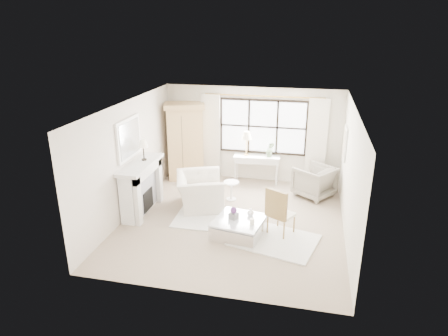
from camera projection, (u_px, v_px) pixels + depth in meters
The scene contains 32 objects.
floor at pixel (233, 221), 9.33m from camera, with size 5.50×5.50×0.00m, color tan.
ceiling at pixel (234, 106), 8.40m from camera, with size 5.50×5.50×0.00m, color silver.
wall_back at pixel (252, 134), 11.39m from camera, with size 5.00×5.00×0.00m, color silver.
wall_front at pixel (199, 224), 6.35m from camera, with size 5.00×5.00×0.00m, color white.
wall_left at pixel (129, 159), 9.38m from camera, with size 5.50×5.50×0.00m, color beige.
wall_right at pixel (350, 175), 8.35m from camera, with size 5.50×5.50×0.00m, color beige.
window_pane at pixel (263, 127), 11.22m from camera, with size 2.40×0.02×1.50m, color white.
window_frame at pixel (263, 127), 11.21m from camera, with size 2.50×0.04×1.50m, color black, non-canonical shape.
curtain_rod at pixel (264, 96), 10.87m from camera, with size 0.04×0.04×3.30m, color #A77F3A.
curtain_left at pixel (211, 137), 11.58m from camera, with size 0.55×0.10×2.47m, color beige.
curtain_right at pixel (316, 143), 10.96m from camera, with size 0.55×0.10×2.47m, color white.
fireplace at pixel (140, 187), 9.57m from camera, with size 0.58×1.66×1.26m.
mirror_frame at pixel (129, 139), 9.20m from camera, with size 0.05×1.15×0.95m, color white.
mirror_glass at pixel (130, 139), 9.20m from camera, with size 0.02×1.00×0.80m, color #B8BDC4.
art_frame at pixel (345, 143), 9.85m from camera, with size 0.04×0.62×0.82m, color white.
art_canvas at pixel (344, 143), 9.85m from camera, with size 0.01×0.52×0.72m, color #B9AA8F.
mantel_lamp at pixel (143, 144), 9.42m from camera, with size 0.22×0.22×0.51m.
armoire at pixel (186, 141), 11.52m from camera, with size 1.28×1.00×2.24m.
console_table at pixel (256, 169), 11.45m from camera, with size 1.33×0.55×0.80m.
console_lamp at pixel (247, 136), 11.20m from camera, with size 0.28×0.28×0.69m.
orchid_plant at pixel (270, 149), 11.15m from camera, with size 0.24×0.19×0.43m, color #536C48.
side_table at pixel (231, 188), 10.32m from camera, with size 0.40×0.40×0.51m.
rug_left at pixel (212, 219), 9.39m from camera, with size 1.72×1.22×0.03m, color white.
rug_right at pixel (274, 240), 8.47m from camera, with size 1.72×1.29×0.03m, color silver.
club_armchair at pixel (200, 191), 9.92m from camera, with size 1.27×1.11×0.83m, color silver.
wingback_chair at pixel (314, 181), 10.53m from camera, with size 0.88×0.91×0.83m, color gray.
french_chair at pixel (280, 221), 8.64m from camera, with size 0.65×0.66×1.08m.
coffee_table at pixel (239, 228), 8.64m from camera, with size 1.16×1.16×0.38m.
planter_box at pixel (234, 216), 8.59m from camera, with size 0.17×0.17×0.13m, color slate.
planter_flowers at pixel (234, 210), 8.54m from camera, with size 0.14×0.14×0.14m, color #542A69.
pillar_candle at pixel (252, 221), 8.36m from camera, with size 0.10×0.10×0.12m, color white.
coffee_vase at pixel (251, 212), 8.71m from camera, with size 0.15×0.15×0.16m, color silver.
Camera 1 is at (1.62, -8.18, 4.36)m, focal length 32.00 mm.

